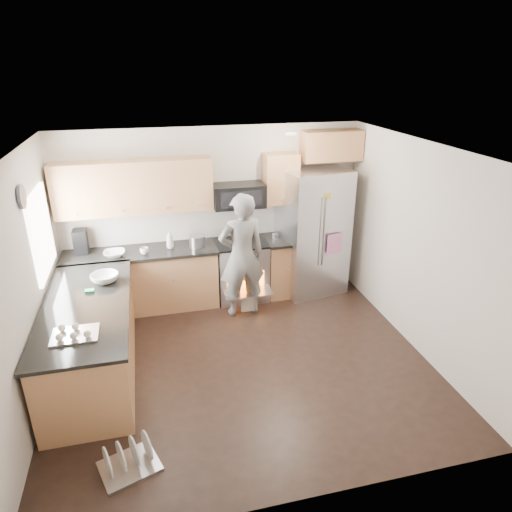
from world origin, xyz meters
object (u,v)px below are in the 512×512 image
object	(u,v)px
stove_range	(241,257)
dish_rack	(129,461)
refrigerator	(313,232)
person	(242,256)

from	to	relation	value
stove_range	dish_rack	world-z (taller)	stove_range
refrigerator	dish_rack	distance (m)	4.24
stove_range	person	world-z (taller)	person
refrigerator	stove_range	bearing A→B (deg)	170.36
stove_range	person	size ratio (longest dim) A/B	0.98
refrigerator	dish_rack	world-z (taller)	refrigerator
refrigerator	person	bearing A→B (deg)	-168.07
stove_range	person	bearing A→B (deg)	-100.41
dish_rack	stove_range	bearing A→B (deg)	60.48
stove_range	dish_rack	xyz separation A→B (m)	(-1.70, -3.00, -0.59)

